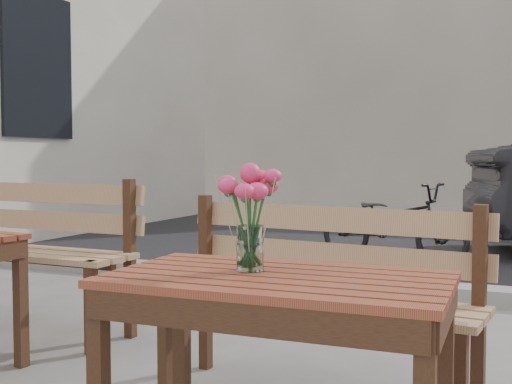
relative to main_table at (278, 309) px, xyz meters
The scene contains 7 objects.
street 5.01m from the main_table, 89.00° to the left, with size 30.00×8.12×0.12m.
backdrop_buildings 14.63m from the main_table, 88.97° to the left, with size 15.50×4.00×8.00m.
main_table is the anchor object (origin of this frame).
main_bench 0.74m from the main_table, 96.79° to the left, with size 1.46×0.59×0.88m.
main_vase 0.35m from the main_table, 161.59° to the left, with size 0.20×0.20×0.36m.
second_bench 2.38m from the main_table, 151.10° to the left, with size 1.54×0.50×0.95m.
bicycle 4.48m from the main_table, 96.35° to the left, with size 0.54×1.55×0.81m, color black.
Camera 1 is at (0.65, -1.82, 1.04)m, focal length 45.00 mm.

